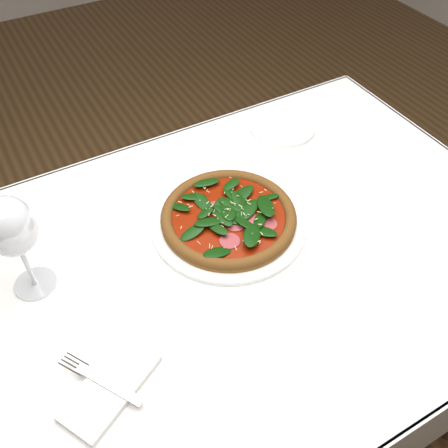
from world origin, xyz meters
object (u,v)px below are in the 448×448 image
wine_glass (11,229)px  napkin (110,387)px  pizza (229,215)px  plate (229,221)px

wine_glass → napkin: wine_glass is taller
wine_glass → napkin: (0.05, -0.25, -0.14)m
pizza → napkin: 0.39m
plate → wine_glass: wine_glass is taller
plate → napkin: size_ratio=1.93×
pizza → napkin: pizza is taller
wine_glass → napkin: bearing=-79.4°
pizza → napkin: size_ratio=1.94×
plate → napkin: 0.39m
plate → napkin: (-0.32, -0.21, -0.00)m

